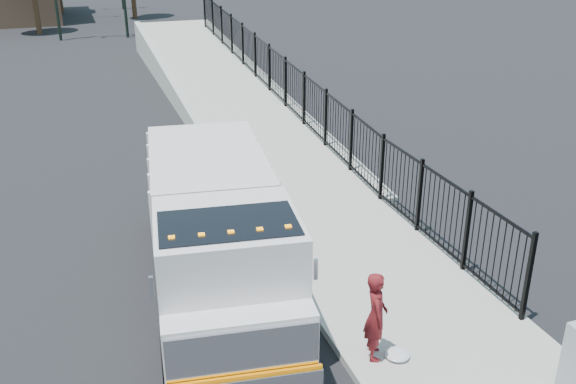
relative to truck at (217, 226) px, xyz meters
name	(u,v)px	position (x,y,z in m)	size (l,w,h in m)	color
ground	(310,303)	(1.61, -1.06, -1.49)	(120.00, 120.00, 0.00)	black
sidewalk	(447,338)	(3.54, -3.06, -1.43)	(3.55, 12.00, 0.12)	#9E998E
curb	(351,359)	(1.61, -3.06, -1.41)	(0.30, 12.00, 0.16)	#ADAAA3
ramp	(224,99)	(3.74, 14.94, -1.49)	(3.95, 24.00, 1.70)	#9E998E
iron_fence	(285,98)	(5.16, 10.94, -0.59)	(0.10, 28.00, 1.80)	black
truck	(217,226)	(0.00, 0.00, 0.00)	(3.39, 7.99, 2.65)	black
worker	(376,316)	(2.01, -3.14, -0.55)	(0.60, 0.39, 1.64)	maroon
debris	(397,354)	(2.38, -3.32, -1.32)	(0.45, 0.45, 0.11)	silver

